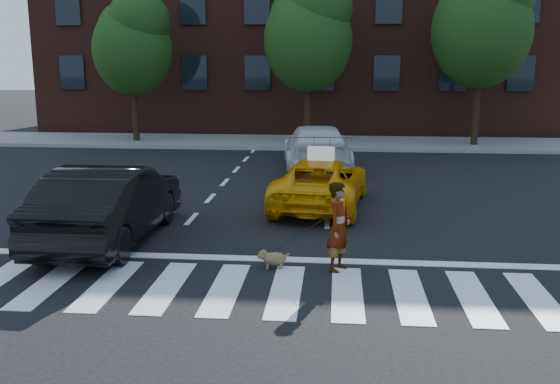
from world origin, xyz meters
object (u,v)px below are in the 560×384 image
(tree_mid, at_px, (309,29))
(black_sedan, at_px, (109,203))
(tree_left, at_px, (133,40))
(woman, at_px, (339,227))
(dog, at_px, (272,258))
(taxi, at_px, (321,183))
(white_suv, at_px, (316,147))
(tree_right, at_px, (483,18))

(tree_mid, height_order, black_sedan, tree_mid)
(tree_left, bearing_deg, woman, -60.99)
(woman, xyz_separation_m, dog, (-1.19, 0.00, -0.61))
(tree_mid, distance_m, taxi, 11.89)
(black_sedan, relative_size, woman, 3.03)
(black_sedan, distance_m, woman, 4.90)
(tree_mid, bearing_deg, white_suv, -84.37)
(black_sedan, distance_m, white_suv, 9.61)
(tree_left, height_order, black_sedan, tree_left)
(black_sedan, bearing_deg, dog, 158.87)
(black_sedan, bearing_deg, tree_left, -73.54)
(tree_mid, relative_size, taxi, 1.59)
(black_sedan, height_order, dog, black_sedan)
(black_sedan, relative_size, dog, 8.31)
(tree_left, distance_m, tree_right, 14.52)
(tree_left, height_order, white_suv, tree_left)
(taxi, bearing_deg, tree_right, -112.26)
(tree_mid, height_order, white_suv, tree_mid)
(tree_mid, height_order, dog, tree_mid)
(taxi, relative_size, dog, 7.59)
(tree_mid, bearing_deg, black_sedan, -103.13)
(tree_right, height_order, taxi, tree_right)
(tree_left, relative_size, tree_right, 0.84)
(tree_mid, relative_size, woman, 4.39)
(taxi, relative_size, black_sedan, 0.91)
(taxi, height_order, dog, taxi)
(taxi, bearing_deg, tree_mid, -78.81)
(tree_right, xyz_separation_m, woman, (-5.68, -15.90, -4.46))
(tree_left, relative_size, white_suv, 1.25)
(tree_left, xyz_separation_m, dog, (7.63, -15.89, -4.24))
(taxi, bearing_deg, woman, 102.06)
(tree_right, bearing_deg, woman, -109.67)
(white_suv, height_order, woman, woman)
(black_sedan, xyz_separation_m, white_suv, (3.95, 8.77, -0.05))
(tree_right, bearing_deg, tree_left, 180.00)
(woman, distance_m, dog, 1.34)
(tree_right, distance_m, white_suv, 9.72)
(taxi, bearing_deg, black_sedan, 45.58)
(tree_left, xyz_separation_m, black_sedan, (4.12, -14.50, -3.63))
(black_sedan, height_order, woman, woman)
(tree_right, distance_m, black_sedan, 18.38)
(tree_mid, relative_size, tree_right, 0.92)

